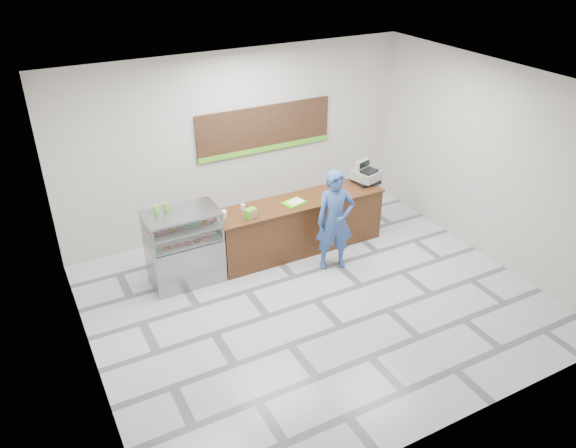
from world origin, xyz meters
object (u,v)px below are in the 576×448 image
serving_tray (294,202)px  customer (335,221)px  cash_register (366,175)px  display_case (184,247)px  sales_counter (300,225)px

serving_tray → customer: bearing=-75.8°
cash_register → display_case: bearing=163.9°
serving_tray → cash_register: bearing=-9.9°
display_case → customer: size_ratio=0.72×
display_case → customer: bearing=-17.5°
sales_counter → customer: 0.92m
sales_counter → customer: (0.26, -0.78, 0.40)m
customer → cash_register: bearing=53.0°
display_case → cash_register: bearing=1.5°
sales_counter → serving_tray: (-0.15, -0.05, 0.52)m
sales_counter → serving_tray: 0.55m
display_case → cash_register: (3.72, 0.10, 0.51)m
cash_register → serving_tray: 1.66m
display_case → serving_tray: 2.10m
cash_register → customer: size_ratio=0.31×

